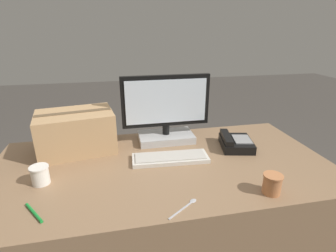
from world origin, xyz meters
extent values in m
cube|color=#8C6B4C|center=(0.00, 0.00, 0.36)|extent=(1.80, 0.90, 0.73)
cube|color=#B7B7B7|center=(0.08, 0.30, 0.75)|extent=(0.34, 0.20, 0.05)
cylinder|color=black|center=(0.08, 0.30, 0.80)|extent=(0.04, 0.04, 0.06)
cube|color=black|center=(0.08, 0.30, 0.99)|extent=(0.54, 0.03, 0.32)
cube|color=silver|center=(0.08, 0.28, 0.99)|extent=(0.49, 0.01, 0.27)
cube|color=beige|center=(0.05, 0.03, 0.74)|extent=(0.42, 0.16, 0.02)
cube|color=#B7B2A8|center=(0.05, 0.03, 0.75)|extent=(0.39, 0.13, 0.01)
cube|color=black|center=(0.47, 0.11, 0.75)|extent=(0.22, 0.25, 0.05)
cube|color=black|center=(0.41, 0.12, 0.79)|extent=(0.09, 0.21, 0.03)
cube|color=gray|center=(0.50, 0.10, 0.78)|extent=(0.13, 0.15, 0.01)
cylinder|color=white|center=(-0.59, -0.07, 0.77)|extent=(0.08, 0.08, 0.08)
cylinder|color=white|center=(-0.59, -0.07, 0.81)|extent=(0.09, 0.09, 0.01)
cylinder|color=#BC7547|center=(0.42, -0.35, 0.77)|extent=(0.08, 0.08, 0.08)
cylinder|color=#BC7547|center=(0.42, -0.35, 0.81)|extent=(0.09, 0.09, 0.01)
cube|color=#B2B2B7|center=(0.00, -0.39, 0.73)|extent=(0.12, 0.09, 0.00)
ellipsoid|color=#B2B2B7|center=(0.07, -0.34, 0.73)|extent=(0.04, 0.04, 0.00)
cube|color=tan|center=(-0.46, 0.27, 0.84)|extent=(0.46, 0.36, 0.23)
cube|color=brown|center=(-0.46, 0.27, 0.96)|extent=(0.41, 0.11, 0.00)
cylinder|color=#198C33|center=(-0.57, -0.29, 0.73)|extent=(0.10, 0.13, 0.01)
camera|label=1|loc=(-0.22, -1.22, 1.42)|focal=28.00mm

